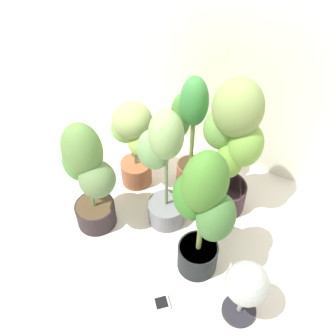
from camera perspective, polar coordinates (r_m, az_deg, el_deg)
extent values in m
plane|color=silver|center=(2.39, -2.60, -9.83)|extent=(8.00, 8.00, 0.00)
cube|color=silver|center=(2.34, 7.70, 20.90)|extent=(3.20, 0.01, 2.00)
cylinder|color=#311E23|center=(2.48, 8.34, -4.05)|extent=(0.27, 0.27, 0.19)
cylinder|color=#472D24|center=(2.41, 8.55, -2.74)|extent=(0.25, 0.25, 0.02)
cylinder|color=olive|center=(2.17, 9.53, 3.35)|extent=(0.02, 0.02, 0.68)
ellipsoid|color=#7C964F|center=(2.01, 10.41, 8.79)|extent=(0.31, 0.31, 0.34)
ellipsoid|color=#659A45|center=(2.15, 8.32, 5.85)|extent=(0.30, 0.29, 0.26)
ellipsoid|color=#74A742|center=(2.10, 11.53, 3.36)|extent=(0.26, 0.27, 0.28)
ellipsoid|color=#689A38|center=(2.17, 9.09, 1.02)|extent=(0.19, 0.17, 0.23)
cylinder|color=black|center=(2.20, 4.42, -13.01)|extent=(0.22, 0.22, 0.18)
cylinder|color=#3F3525|center=(2.13, 4.55, -11.83)|extent=(0.21, 0.21, 0.02)
cylinder|color=olive|center=(1.88, 5.09, -6.78)|extent=(0.03, 0.03, 0.60)
ellipsoid|color=#407628|center=(1.70, 5.58, -2.10)|extent=(0.23, 0.27, 0.33)
ellipsoid|color=#347226|center=(1.85, 3.73, -4.28)|extent=(0.28, 0.27, 0.26)
ellipsoid|color=#3F7135|center=(1.81, 7.19, -7.33)|extent=(0.23, 0.24, 0.28)
cylinder|color=brown|center=(2.57, 3.30, -0.95)|extent=(0.18, 0.18, 0.20)
cylinder|color=#3E2B1B|center=(2.51, 3.39, 0.48)|extent=(0.17, 0.17, 0.02)
cylinder|color=olive|center=(2.31, 3.69, 5.55)|extent=(0.03, 0.03, 0.56)
ellipsoid|color=#39833C|center=(2.18, 3.96, 9.87)|extent=(0.22, 0.22, 0.32)
ellipsoid|color=#4A893A|center=(2.31, 1.95, 7.76)|extent=(0.17, 0.17, 0.32)
cylinder|color=black|center=(2.42, -10.71, -6.66)|extent=(0.24, 0.24, 0.16)
cylinder|color=#483724|center=(2.37, -10.94, -5.60)|extent=(0.22, 0.22, 0.02)
cylinder|color=#608449|center=(2.17, -11.89, -1.20)|extent=(0.02, 0.02, 0.52)
ellipsoid|color=#57813F|center=(2.03, -12.71, 2.58)|extent=(0.23, 0.21, 0.34)
ellipsoid|color=#4C8B3E|center=(2.17, -13.30, 0.87)|extent=(0.19, 0.17, 0.25)
ellipsoid|color=#5A7747|center=(2.09, -10.53, -1.65)|extent=(0.27, 0.27, 0.22)
cylinder|color=#995636|center=(2.61, -4.74, -0.55)|extent=(0.21, 0.21, 0.17)
cylinder|color=#3C2D1B|center=(2.56, -4.85, 0.67)|extent=(0.19, 0.19, 0.02)
cylinder|color=olive|center=(2.41, -5.15, 4.21)|extent=(0.02, 0.02, 0.41)
ellipsoid|color=#8A9D5D|center=(2.31, -5.40, 7.07)|extent=(0.32, 0.32, 0.22)
ellipsoid|color=#74B14D|center=(2.42, -6.36, 5.81)|extent=(0.23, 0.21, 0.19)
ellipsoid|color=#88A749|center=(2.34, -3.79, 3.82)|extent=(0.19, 0.19, 0.16)
cylinder|color=slate|center=(2.39, -0.23, -6.45)|extent=(0.23, 0.23, 0.15)
cylinder|color=#492D1E|center=(2.34, -0.23, -5.41)|extent=(0.21, 0.21, 0.02)
cylinder|color=#5C714A|center=(2.10, -0.26, 0.07)|extent=(0.02, 0.02, 0.62)
ellipsoid|color=#82A465|center=(1.94, -0.28, 4.97)|extent=(0.27, 0.28, 0.29)
ellipsoid|color=#73A264|center=(2.09, -2.13, 2.73)|extent=(0.23, 0.21, 0.27)
cube|color=white|center=(2.15, -0.98, -19.59)|extent=(0.11, 0.11, 0.02)
cube|color=black|center=(2.14, -0.99, -19.45)|extent=(0.09, 0.09, 0.00)
cylinder|color=#222129|center=(2.17, 10.52, -20.19)|extent=(0.18, 0.18, 0.03)
cylinder|color=#9BA7A1|center=(2.08, 10.89, -19.06)|extent=(0.02, 0.02, 0.17)
sphere|color=#9BA7A1|center=(1.91, 11.72, -16.55)|extent=(0.26, 0.26, 0.21)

